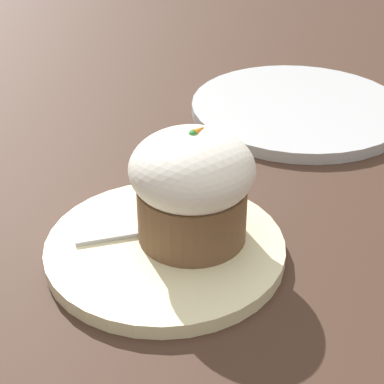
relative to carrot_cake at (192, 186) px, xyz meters
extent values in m
plane|color=#3D281E|center=(-0.02, 0.01, -0.07)|extent=(4.00, 4.00, 0.00)
cylinder|color=beige|center=(-0.02, 0.01, -0.06)|extent=(0.21, 0.21, 0.01)
cylinder|color=brown|center=(0.00, 0.00, -0.03)|extent=(0.10, 0.10, 0.05)
ellipsoid|color=white|center=(0.00, 0.00, 0.02)|extent=(0.11, 0.11, 0.07)
cone|color=orange|center=(0.01, 0.00, 0.05)|extent=(0.02, 0.01, 0.01)
sphere|color=green|center=(0.00, 0.00, 0.05)|extent=(0.01, 0.01, 0.01)
cube|color=silver|center=(-0.04, 0.05, -0.05)|extent=(0.07, 0.06, 0.00)
ellipsoid|color=silver|center=(0.00, 0.02, -0.05)|extent=(0.05, 0.05, 0.01)
cylinder|color=#B2B7BC|center=(0.32, 0.04, -0.06)|extent=(0.28, 0.28, 0.01)
camera|label=1|loc=(-0.39, -0.26, 0.28)|focal=60.00mm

